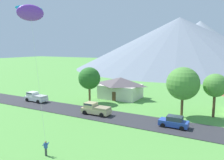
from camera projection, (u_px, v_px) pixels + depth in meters
name	position (u px, v px, depth m)	size (l,w,h in m)	color
road_strip	(131.00, 120.00, 36.53)	(160.00, 6.37, 0.08)	#2D2D33
mountain_far_west_ridge	(179.00, 43.00, 123.68)	(112.32, 112.32, 27.62)	slate
mountain_east_ridge	(199.00, 42.00, 165.64)	(83.99, 83.99, 30.44)	gray
house_leftmost	(121.00, 87.00, 52.05)	(9.47, 7.10, 4.83)	beige
tree_near_left	(215.00, 86.00, 37.37)	(3.91, 3.91, 7.40)	brown
tree_left_of_center	(183.00, 84.00, 37.38)	(5.48, 5.48, 8.48)	brown
tree_center	(89.00, 78.00, 47.16)	(4.62, 4.62, 7.57)	brown
parked_car_blue_west_end	(174.00, 122.00, 33.05)	(4.21, 2.10, 1.68)	#2847A8
pickup_truck_sand_west_side	(95.00, 109.00, 39.30)	(5.23, 2.38, 1.99)	#C6B284
pickup_truck_white_east_side	(36.00, 97.00, 48.53)	(5.26, 2.46, 1.99)	white
kite_flyer_with_kite	(31.00, 15.00, 25.15)	(4.60, 3.43, 16.51)	#3D3D42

